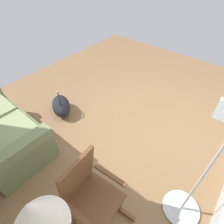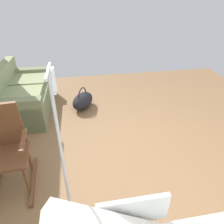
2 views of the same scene
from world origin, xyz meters
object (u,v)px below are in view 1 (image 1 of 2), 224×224
at_px(rocking_chair, 89,195).
at_px(duffel_bag, 61,106).
at_px(iv_pole, 185,200).
at_px(floor_lamp, 40,222).

relative_size(rocking_chair, duffel_bag, 1.63).
relative_size(duffel_bag, iv_pole, 0.38).
height_order(duffel_bag, iv_pole, iv_pole).
distance_m(rocking_chair, iv_pole, 1.10).
relative_size(rocking_chair, iv_pole, 0.62).
relative_size(floor_lamp, iv_pole, 0.88).
height_order(rocking_chair, iv_pole, iv_pole).
height_order(rocking_chair, floor_lamp, floor_lamp).
bearing_deg(duffel_bag, rocking_chair, 151.08).
bearing_deg(rocking_chair, iv_pole, -138.01).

